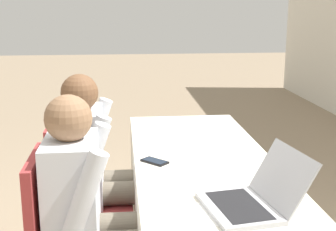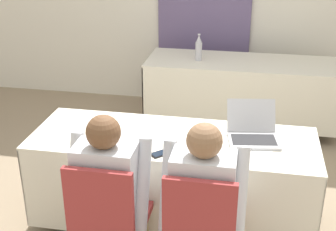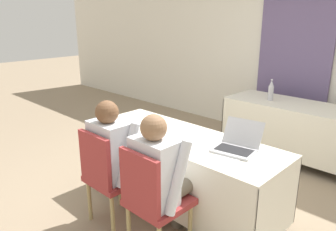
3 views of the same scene
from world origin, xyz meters
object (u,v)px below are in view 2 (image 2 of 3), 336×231
at_px(cell_phone, 161,153).
at_px(chair_near_right, 201,229).
at_px(chair_near_left, 107,218).
at_px(person_white_shirt, 204,196).
at_px(person_checkered_shirt, 111,186).
at_px(laptop, 253,133).
at_px(water_bottle, 199,48).

relative_size(cell_phone, chair_near_right, 0.16).
height_order(chair_near_left, person_white_shirt, person_white_shirt).
xyz_separation_m(cell_phone, person_checkered_shirt, (-0.25, -0.30, -0.09)).
bearing_deg(person_checkered_shirt, cell_phone, -129.50).
height_order(laptop, chair_near_left, laptop).
distance_m(water_bottle, chair_near_right, 2.56).
bearing_deg(laptop, cell_phone, -158.92).
bearing_deg(water_bottle, person_white_shirt, -81.87).
xyz_separation_m(laptop, person_checkered_shirt, (-0.83, -0.64, -0.13)).
bearing_deg(water_bottle, laptop, -71.09).
xyz_separation_m(laptop, person_white_shirt, (-0.26, -0.64, -0.13)).
distance_m(chair_near_left, person_checkered_shirt, 0.19).
xyz_separation_m(cell_phone, chair_near_right, (0.32, -0.41, -0.25)).
relative_size(cell_phone, water_bottle, 0.52).
height_order(water_bottle, person_checkered_shirt, person_checkered_shirt).
bearing_deg(chair_near_right, water_bottle, -82.20).
distance_m(cell_phone, water_bottle, 2.11).
bearing_deg(person_white_shirt, water_bottle, -81.87).
relative_size(water_bottle, person_checkered_shirt, 0.24).
distance_m(chair_near_left, person_white_shirt, 0.60).
relative_size(laptop, chair_near_right, 0.46).
distance_m(cell_phone, chair_near_left, 0.54).
bearing_deg(laptop, chair_near_right, -118.45).
bearing_deg(laptop, person_checkered_shirt, -151.42).
bearing_deg(cell_phone, chair_near_left, -76.15).
relative_size(chair_near_right, person_white_shirt, 0.78).
height_order(laptop, water_bottle, water_bottle).
xyz_separation_m(chair_near_right, person_white_shirt, (0.00, 0.10, 0.16)).
bearing_deg(chair_near_right, person_white_shirt, -90.00).
distance_m(laptop, person_checkered_shirt, 1.06).
xyz_separation_m(water_bottle, person_white_shirt, (0.34, -2.41, -0.22)).
bearing_deg(chair_near_right, laptop, -109.37).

